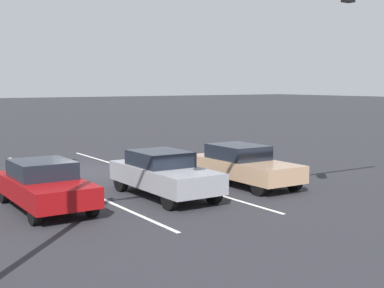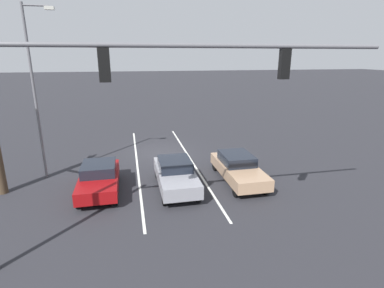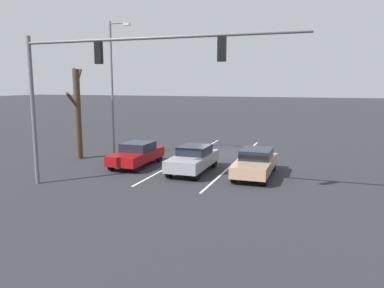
{
  "view_description": "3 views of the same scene",
  "coord_description": "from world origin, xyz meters",
  "px_view_note": "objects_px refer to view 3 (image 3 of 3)",
  "views": [
    {
      "loc": [
        8.43,
        20.74,
        3.64
      ],
      "look_at": [
        -1.14,
        6.07,
        1.66
      ],
      "focal_mm": 50.0,
      "sensor_mm": 36.0,
      "label": 1
    },
    {
      "loc": [
        2.07,
        19.99,
        6.5
      ],
      "look_at": [
        -1.03,
        5.58,
        2.17
      ],
      "focal_mm": 28.0,
      "sensor_mm": 36.0,
      "label": 2
    },
    {
      "loc": [
        -6.74,
        25.49,
        4.91
      ],
      "look_at": [
        0.05,
        5.88,
        1.57
      ],
      "focal_mm": 35.0,
      "sensor_mm": 36.0,
      "label": 3
    }
  ],
  "objects_px": {
    "car_gray_midlane_front": "(193,159)",
    "traffic_signal_gantry": "(102,73)",
    "car_tan_leftlane_front": "(256,162)",
    "car_maroon_rightlane_front": "(137,154)",
    "street_lamp_right_shoulder": "(114,82)",
    "bare_tree_near": "(77,111)"
  },
  "relations": [
    {
      "from": "bare_tree_near",
      "to": "traffic_signal_gantry",
      "type": "bearing_deg",
      "value": 133.69
    },
    {
      "from": "car_maroon_rightlane_front",
      "to": "bare_tree_near",
      "type": "distance_m",
      "value": 5.33
    },
    {
      "from": "street_lamp_right_shoulder",
      "to": "car_tan_leftlane_front",
      "type": "bearing_deg",
      "value": 165.09
    },
    {
      "from": "car_maroon_rightlane_front",
      "to": "traffic_signal_gantry",
      "type": "height_order",
      "value": "traffic_signal_gantry"
    },
    {
      "from": "car_gray_midlane_front",
      "to": "traffic_signal_gantry",
      "type": "height_order",
      "value": "traffic_signal_gantry"
    },
    {
      "from": "car_maroon_rightlane_front",
      "to": "traffic_signal_gantry",
      "type": "relative_size",
      "value": 0.33
    },
    {
      "from": "street_lamp_right_shoulder",
      "to": "traffic_signal_gantry",
      "type": "bearing_deg",
      "value": 117.48
    },
    {
      "from": "street_lamp_right_shoulder",
      "to": "bare_tree_near",
      "type": "height_order",
      "value": "street_lamp_right_shoulder"
    },
    {
      "from": "car_tan_leftlane_front",
      "to": "car_maroon_rightlane_front",
      "type": "xyz_separation_m",
      "value": [
        7.21,
        -0.15,
        -0.01
      ]
    },
    {
      "from": "traffic_signal_gantry",
      "to": "street_lamp_right_shoulder",
      "type": "height_order",
      "value": "street_lamp_right_shoulder"
    },
    {
      "from": "car_tan_leftlane_front",
      "to": "traffic_signal_gantry",
      "type": "distance_m",
      "value": 9.22
    },
    {
      "from": "car_tan_leftlane_front",
      "to": "car_maroon_rightlane_front",
      "type": "distance_m",
      "value": 7.21
    },
    {
      "from": "car_gray_midlane_front",
      "to": "bare_tree_near",
      "type": "xyz_separation_m",
      "value": [
        8.44,
        -1.21,
        2.39
      ]
    },
    {
      "from": "traffic_signal_gantry",
      "to": "street_lamp_right_shoulder",
      "type": "bearing_deg",
      "value": -62.52
    },
    {
      "from": "bare_tree_near",
      "to": "street_lamp_right_shoulder",
      "type": "bearing_deg",
      "value": -134.18
    },
    {
      "from": "street_lamp_right_shoulder",
      "to": "car_maroon_rightlane_front",
      "type": "bearing_deg",
      "value": 139.19
    },
    {
      "from": "car_gray_midlane_front",
      "to": "car_maroon_rightlane_front",
      "type": "bearing_deg",
      "value": -6.45
    },
    {
      "from": "car_gray_midlane_front",
      "to": "street_lamp_right_shoulder",
      "type": "xyz_separation_m",
      "value": [
        6.72,
        -2.98,
        4.3
      ]
    },
    {
      "from": "car_maroon_rightlane_front",
      "to": "car_gray_midlane_front",
      "type": "bearing_deg",
      "value": 173.55
    },
    {
      "from": "traffic_signal_gantry",
      "to": "car_tan_leftlane_front",
      "type": "bearing_deg",
      "value": -139.89
    },
    {
      "from": "car_gray_midlane_front",
      "to": "street_lamp_right_shoulder",
      "type": "distance_m",
      "value": 8.51
    },
    {
      "from": "car_gray_midlane_front",
      "to": "bare_tree_near",
      "type": "relative_size",
      "value": 0.75
    }
  ]
}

